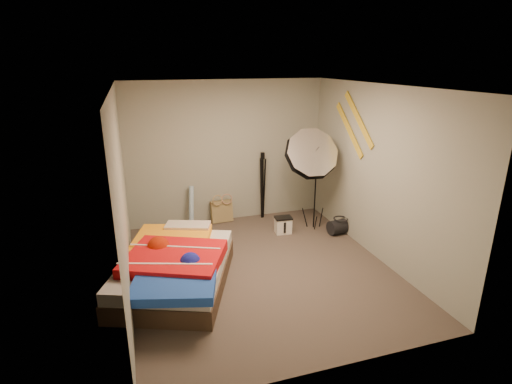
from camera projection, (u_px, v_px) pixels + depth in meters
name	position (u px, v px, depth m)	size (l,w,h in m)	color
floor	(262.00, 269.00, 5.61)	(4.00, 4.00, 0.00)	#4F443C
ceiling	(263.00, 86.00, 4.83)	(4.00, 4.00, 0.00)	silver
wall_back	(227.00, 153.00, 7.03)	(3.50, 3.50, 0.00)	gray
wall_front	(336.00, 251.00, 3.41)	(3.50, 3.50, 0.00)	gray
wall_left	(122.00, 198.00, 4.72)	(4.00, 4.00, 0.00)	gray
wall_right	(378.00, 174.00, 5.72)	(4.00, 4.00, 0.00)	gray
tote_bag	(222.00, 211.00, 7.23)	(0.39, 0.12, 0.39)	tan
wrapping_roll	(191.00, 207.00, 6.97)	(0.08, 0.08, 0.73)	#5B99C8
camera_case	(283.00, 226.00, 6.77)	(0.26, 0.19, 0.26)	white
duffel_bag	(340.00, 227.00, 6.75)	(0.25, 0.25, 0.40)	black
wall_stripe_upper	(359.00, 119.00, 6.04)	(0.02, 1.10, 0.10)	gold
wall_stripe_lower	(349.00, 130.00, 6.33)	(0.02, 1.10, 0.10)	gold
bed	(175.00, 267.00, 5.14)	(1.85, 2.26, 0.54)	#453224
photo_umbrella	(310.00, 155.00, 6.49)	(1.12, 0.86, 1.86)	black
camera_tripod	(262.00, 181.00, 7.26)	(0.08, 0.08, 1.24)	black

